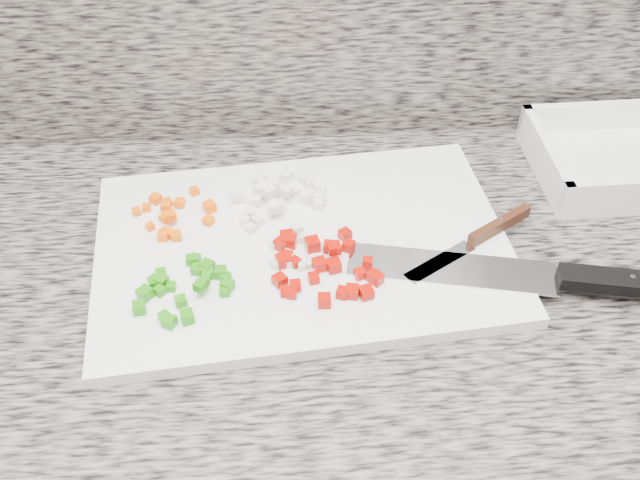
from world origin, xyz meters
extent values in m
cube|color=silver|center=(0.00, 1.44, 0.43)|extent=(3.92, 0.62, 0.86)
cube|color=slate|center=(0.00, 1.44, 0.88)|extent=(3.96, 0.64, 0.04)
cube|color=white|center=(0.00, 1.48, 0.91)|extent=(0.53, 0.38, 0.02)
cube|color=#FF5F05|center=(-0.16, 1.52, 0.93)|extent=(0.02, 0.02, 0.01)
cube|color=#FF5F05|center=(-0.12, 1.52, 0.92)|extent=(0.02, 0.02, 0.01)
cube|color=#FF5F05|center=(-0.16, 1.50, 0.92)|extent=(0.01, 0.01, 0.01)
cube|color=#FF5F05|center=(-0.16, 1.50, 0.92)|extent=(0.01, 0.01, 0.01)
cube|color=#FF5F05|center=(-0.17, 1.53, 0.92)|extent=(0.02, 0.02, 0.01)
cube|color=#FF5F05|center=(-0.17, 1.54, 0.93)|extent=(0.01, 0.01, 0.01)
cube|color=#FF5F05|center=(-0.12, 1.55, 0.92)|extent=(0.02, 0.02, 0.01)
cube|color=#FF5F05|center=(-0.19, 1.57, 0.92)|extent=(0.02, 0.02, 0.01)
cube|color=#FF5F05|center=(-0.14, 1.58, 0.92)|extent=(0.01, 0.01, 0.01)
cube|color=#FF5F05|center=(-0.17, 1.50, 0.92)|extent=(0.01, 0.01, 0.01)
cube|color=#FF5F05|center=(-0.19, 1.52, 0.92)|extent=(0.01, 0.01, 0.01)
cube|color=#FF5F05|center=(-0.17, 1.51, 0.92)|extent=(0.01, 0.01, 0.01)
cube|color=#FF5F05|center=(-0.20, 1.55, 0.92)|extent=(0.01, 0.01, 0.01)
cube|color=#FF5F05|center=(-0.21, 1.55, 0.92)|extent=(0.01, 0.01, 0.01)
cube|color=#FF5F05|center=(-0.16, 1.56, 0.92)|extent=(0.01, 0.01, 0.01)
cube|color=#FF5F05|center=(-0.17, 1.56, 0.92)|extent=(0.01, 0.01, 0.01)
cube|color=white|center=(-0.07, 1.52, 0.92)|extent=(0.01, 0.01, 0.01)
cube|color=white|center=(0.02, 1.56, 0.92)|extent=(0.02, 0.02, 0.01)
cube|color=white|center=(-0.04, 1.56, 0.93)|extent=(0.02, 0.02, 0.01)
cube|color=white|center=(0.01, 1.59, 0.92)|extent=(0.01, 0.01, 0.01)
cube|color=white|center=(-0.06, 1.60, 0.92)|extent=(0.02, 0.02, 0.01)
cube|color=white|center=(0.01, 1.56, 0.92)|extent=(0.02, 0.02, 0.02)
cube|color=white|center=(-0.04, 1.57, 0.93)|extent=(0.02, 0.02, 0.01)
cube|color=white|center=(-0.07, 1.51, 0.92)|extent=(0.02, 0.02, 0.01)
cube|color=white|center=(-0.03, 1.53, 0.93)|extent=(0.01, 0.01, 0.01)
cube|color=white|center=(-0.06, 1.56, 0.92)|extent=(0.02, 0.02, 0.01)
cube|color=white|center=(0.02, 1.55, 0.92)|extent=(0.01, 0.01, 0.01)
cube|color=white|center=(-0.05, 1.60, 0.92)|extent=(0.02, 0.02, 0.01)
cube|color=white|center=(-0.04, 1.53, 0.93)|extent=(0.01, 0.01, 0.01)
cube|color=white|center=(-0.02, 1.60, 0.92)|extent=(0.02, 0.02, 0.01)
cube|color=white|center=(-0.02, 1.56, 0.93)|extent=(0.02, 0.02, 0.01)
cube|color=white|center=(-0.07, 1.53, 0.92)|extent=(0.02, 0.02, 0.01)
cube|color=white|center=(-0.08, 1.57, 0.92)|extent=(0.02, 0.02, 0.01)
cube|color=white|center=(-0.01, 1.50, 0.92)|extent=(0.02, 0.02, 0.01)
cube|color=white|center=(-0.05, 1.58, 0.92)|extent=(0.02, 0.02, 0.01)
cube|color=white|center=(-0.02, 1.49, 0.92)|extent=(0.02, 0.02, 0.01)
cube|color=white|center=(0.03, 1.58, 0.92)|extent=(0.02, 0.02, 0.01)
cube|color=white|center=(-0.03, 1.54, 0.92)|extent=(0.02, 0.02, 0.01)
cube|color=white|center=(-0.06, 1.52, 0.92)|extent=(0.02, 0.02, 0.01)
cube|color=white|center=(0.00, 1.60, 0.92)|extent=(0.02, 0.02, 0.01)
cube|color=white|center=(0.02, 1.54, 0.92)|extent=(0.01, 0.01, 0.01)
cube|color=white|center=(0.02, 1.55, 0.92)|extent=(0.01, 0.01, 0.01)
cube|color=white|center=(-0.01, 1.57, 0.92)|extent=(0.02, 0.02, 0.01)
cube|color=white|center=(-0.05, 1.58, 0.92)|extent=(0.02, 0.02, 0.01)
cube|color=#23830B|center=(-0.12, 1.40, 0.93)|extent=(0.02, 0.02, 0.01)
cube|color=#23830B|center=(-0.09, 1.42, 0.92)|extent=(0.01, 0.01, 0.01)
cube|color=#23830B|center=(-0.09, 1.40, 0.92)|extent=(0.01, 0.01, 0.01)
cube|color=#23830B|center=(-0.11, 1.41, 0.93)|extent=(0.01, 0.01, 0.01)
cube|color=#23830B|center=(-0.18, 1.42, 0.92)|extent=(0.01, 0.01, 0.01)
cube|color=#23830B|center=(-0.17, 1.41, 0.92)|extent=(0.02, 0.02, 0.01)
cube|color=#23830B|center=(-0.16, 1.37, 0.92)|extent=(0.02, 0.02, 0.01)
cube|color=#23830B|center=(-0.14, 1.39, 0.92)|extent=(0.02, 0.02, 0.01)
cube|color=#23830B|center=(-0.19, 1.38, 0.92)|extent=(0.02, 0.02, 0.01)
cube|color=#23830B|center=(-0.12, 1.44, 0.92)|extent=(0.02, 0.02, 0.01)
cube|color=#23830B|center=(-0.13, 1.45, 0.92)|extent=(0.01, 0.01, 0.01)
cube|color=#23830B|center=(-0.17, 1.42, 0.92)|extent=(0.02, 0.02, 0.01)
cube|color=#23830B|center=(-0.10, 1.43, 0.92)|extent=(0.01, 0.01, 0.01)
cube|color=#23830B|center=(-0.18, 1.40, 0.92)|extent=(0.01, 0.01, 0.01)
cube|color=#23830B|center=(-0.11, 1.43, 0.92)|extent=(0.02, 0.02, 0.01)
cube|color=#23830B|center=(-0.09, 1.41, 0.92)|extent=(0.02, 0.02, 0.01)
cube|color=#23830B|center=(-0.17, 1.42, 0.92)|extent=(0.02, 0.02, 0.01)
cube|color=#23830B|center=(-0.13, 1.46, 0.92)|extent=(0.01, 0.01, 0.01)
cube|color=#23830B|center=(-0.13, 1.36, 0.92)|extent=(0.02, 0.02, 0.01)
cube|color=#23830B|center=(-0.15, 1.36, 0.92)|extent=(0.02, 0.02, 0.01)
cube|color=#23830B|center=(-0.17, 1.43, 0.92)|extent=(0.01, 0.01, 0.01)
cube|color=#23830B|center=(-0.18, 1.40, 0.92)|extent=(0.02, 0.02, 0.01)
cube|color=#23830B|center=(-0.15, 1.41, 0.92)|extent=(0.01, 0.01, 0.01)
cube|color=#23830B|center=(-0.13, 1.44, 0.92)|extent=(0.01, 0.01, 0.01)
cube|color=#B40B02|center=(0.03, 1.43, 0.92)|extent=(0.02, 0.02, 0.01)
cube|color=#B40B02|center=(0.06, 1.39, 0.92)|extent=(0.02, 0.02, 0.01)
cube|color=#B40B02|center=(0.07, 1.44, 0.92)|extent=(0.01, 0.01, 0.01)
cube|color=#B40B02|center=(0.08, 1.41, 0.92)|extent=(0.02, 0.02, 0.01)
cube|color=#B40B02|center=(0.06, 1.42, 0.92)|extent=(0.01, 0.01, 0.01)
cube|color=#B40B02|center=(-0.03, 1.40, 0.92)|extent=(0.01, 0.01, 0.01)
cube|color=#B40B02|center=(-0.01, 1.40, 0.92)|extent=(0.01, 0.01, 0.01)
cube|color=#B40B02|center=(0.03, 1.45, 0.93)|extent=(0.02, 0.02, 0.01)
cube|color=#B40B02|center=(-0.03, 1.47, 0.92)|extent=(0.02, 0.02, 0.01)
cube|color=#B40B02|center=(-0.03, 1.41, 0.92)|extent=(0.02, 0.02, 0.01)
cube|color=#B40B02|center=(0.01, 1.47, 0.92)|extent=(0.02, 0.02, 0.02)
cube|color=#B40B02|center=(0.08, 1.41, 0.92)|extent=(0.02, 0.02, 0.01)
cube|color=#B40B02|center=(0.05, 1.49, 0.92)|extent=(0.02, 0.02, 0.01)
cube|color=#B40B02|center=(-0.02, 1.45, 0.92)|extent=(0.02, 0.02, 0.01)
cube|color=#B40B02|center=(-0.02, 1.48, 0.92)|extent=(0.02, 0.02, 0.01)
cube|color=#B40B02|center=(0.05, 1.46, 0.92)|extent=(0.02, 0.02, 0.01)
cube|color=#B40B02|center=(-0.02, 1.39, 0.92)|extent=(0.01, 0.01, 0.01)
cube|color=#B40B02|center=(-0.02, 1.48, 0.92)|extent=(0.02, 0.02, 0.01)
cube|color=#B40B02|center=(0.04, 1.39, 0.92)|extent=(0.02, 0.02, 0.01)
cube|color=#B40B02|center=(-0.03, 1.44, 0.92)|extent=(0.02, 0.02, 0.01)
cube|color=#B40B02|center=(0.02, 1.44, 0.92)|extent=(0.02, 0.02, 0.01)
cube|color=#B40B02|center=(0.05, 1.39, 0.92)|extent=(0.02, 0.02, 0.01)
cube|color=#B40B02|center=(-0.01, 1.44, 0.92)|extent=(0.02, 0.02, 0.01)
cube|color=#B40B02|center=(0.03, 1.46, 0.92)|extent=(0.02, 0.02, 0.01)
cube|color=#B40B02|center=(0.02, 1.38, 0.92)|extent=(0.01, 0.01, 0.01)
cube|color=#B40B02|center=(0.01, 1.42, 0.92)|extent=(0.01, 0.01, 0.01)
cube|color=beige|center=(-0.01, 1.44, 0.92)|extent=(0.01, 0.01, 0.01)
cube|color=beige|center=(0.01, 1.45, 0.92)|extent=(0.01, 0.01, 0.01)
cube|color=beige|center=(-0.04, 1.48, 0.92)|extent=(0.01, 0.01, 0.01)
cube|color=beige|center=(-0.04, 1.48, 0.92)|extent=(0.01, 0.01, 0.01)
cube|color=beige|center=(0.01, 1.47, 0.92)|extent=(0.01, 0.01, 0.01)
cube|color=beige|center=(-0.03, 1.45, 0.92)|extent=(0.01, 0.01, 0.01)
cube|color=beige|center=(-0.04, 1.45, 0.92)|extent=(0.01, 0.01, 0.01)
cube|color=beige|center=(0.00, 1.44, 0.92)|extent=(0.01, 0.01, 0.01)
cube|color=beige|center=(-0.02, 1.46, 0.92)|extent=(0.01, 0.01, 0.01)
cube|color=beige|center=(-0.02, 1.45, 0.92)|extent=(0.01, 0.01, 0.01)
cube|color=beige|center=(-0.04, 1.44, 0.92)|extent=(0.01, 0.01, 0.01)
cube|color=beige|center=(-0.03, 1.45, 0.92)|extent=(0.01, 0.01, 0.01)
cube|color=beige|center=(0.00, 1.48, 0.92)|extent=(0.01, 0.01, 0.01)
cube|color=beige|center=(-0.02, 1.44, 0.92)|extent=(0.01, 0.01, 0.01)
cube|color=beige|center=(-0.02, 1.44, 0.92)|extent=(0.01, 0.01, 0.01)
cube|color=silver|center=(0.17, 1.42, 0.92)|extent=(0.25, 0.10, 0.00)
cube|color=black|center=(0.36, 1.38, 0.92)|extent=(0.16, 0.06, 0.02)
cylinder|color=silver|center=(0.36, 1.38, 0.93)|extent=(0.01, 0.01, 0.00)
cube|color=silver|center=(0.16, 1.43, 0.92)|extent=(0.09, 0.07, 0.00)
cube|color=#441F11|center=(0.24, 1.49, 0.92)|extent=(0.09, 0.06, 0.02)
cylinder|color=silver|center=(0.24, 1.49, 0.93)|extent=(0.01, 0.01, 0.00)
cube|color=white|center=(0.46, 1.62, 0.91)|extent=(0.27, 0.20, 0.01)
cube|color=white|center=(0.46, 1.71, 0.93)|extent=(0.26, 0.02, 0.04)
cube|color=white|center=(0.33, 1.61, 0.93)|extent=(0.02, 0.19, 0.04)
camera|label=1|loc=(-0.02, 0.85, 1.51)|focal=40.00mm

